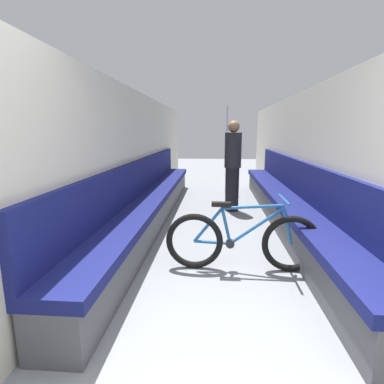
{
  "coord_description": "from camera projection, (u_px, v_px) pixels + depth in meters",
  "views": [
    {
      "loc": [
        -0.06,
        -1.12,
        1.45
      ],
      "look_at": [
        -0.42,
        3.57,
        0.49
      ],
      "focal_mm": 28.0,
      "sensor_mm": 36.0,
      "label": 1
    }
  ],
  "objects": [
    {
      "name": "wall_left",
      "position": [
        135.0,
        158.0,
        4.79
      ],
      "size": [
        0.1,
        10.4,
        2.07
      ],
      "primitive_type": "cube",
      "color": "beige",
      "rests_on": "ground"
    },
    {
      "name": "wall_right",
      "position": [
        306.0,
        159.0,
        4.59
      ],
      "size": [
        0.1,
        10.4,
        2.07
      ],
      "primitive_type": "cube",
      "color": "beige",
      "rests_on": "ground"
    },
    {
      "name": "bench_seat_row_left",
      "position": [
        151.0,
        202.0,
        4.83
      ],
      "size": [
        0.48,
        6.26,
        1.01
      ],
      "color": "#4C4C51",
      "rests_on": "ground"
    },
    {
      "name": "bench_seat_row_right",
      "position": [
        287.0,
        205.0,
        4.67
      ],
      "size": [
        0.48,
        6.26,
        1.01
      ],
      "color": "#4C4C51",
      "rests_on": "ground"
    },
    {
      "name": "bicycle",
      "position": [
        242.0,
        241.0,
        3.14
      ],
      "size": [
        1.61,
        0.46,
        0.79
      ],
      "rotation": [
        0.0,
        0.0,
        0.33
      ],
      "color": "black",
      "rests_on": "ground"
    },
    {
      "name": "grab_pole_near",
      "position": [
        226.0,
        150.0,
        7.22
      ],
      "size": [
        0.08,
        0.08,
        2.05
      ],
      "color": "gray",
      "rests_on": "ground"
    },
    {
      "name": "passenger_standing",
      "position": [
        233.0,
        165.0,
        5.42
      ],
      "size": [
        0.3,
        0.3,
        1.64
      ],
      "rotation": [
        0.0,
        0.0,
        -1.08
      ],
      "color": "black",
      "rests_on": "ground"
    }
  ]
}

